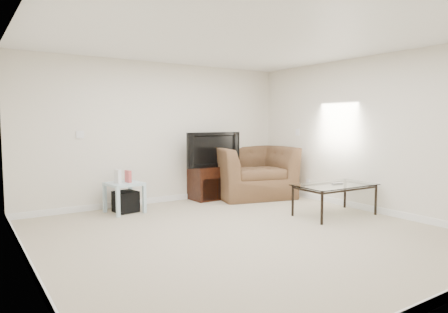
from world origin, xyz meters
TOP-DOWN VIEW (x-y plane):
  - floor at (0.00, 0.00)m, footprint 5.00×5.00m
  - ceiling at (0.00, 0.00)m, footprint 5.00×5.00m
  - wall_back at (0.00, 2.50)m, footprint 5.00×0.02m
  - wall_left at (-2.50, 0.00)m, footprint 0.02×5.00m
  - wall_right at (2.50, 0.00)m, footprint 0.02×5.00m
  - plate_back at (-1.40, 2.49)m, footprint 0.12×0.02m
  - plate_right_switch at (2.49, 1.60)m, footprint 0.02×0.09m
  - plate_right_outlet at (2.49, 1.30)m, footprint 0.02×0.08m
  - tv_stand at (0.90, 2.28)m, footprint 0.76×0.54m
  - dvd_player at (0.90, 2.24)m, footprint 0.43×0.30m
  - television at (0.90, 2.25)m, footprint 1.04×0.21m
  - side_table at (-0.85, 2.05)m, footprint 0.57×0.57m
  - subwoofer at (-0.82, 2.07)m, footprint 0.38×0.38m
  - game_console at (-0.97, 2.01)m, footprint 0.07×0.17m
  - game_case at (-0.79, 2.04)m, footprint 0.07×0.15m
  - recliner at (1.70, 2.05)m, footprint 1.68×1.30m
  - coffee_table at (1.80, 0.05)m, footprint 1.27×0.75m
  - remote at (1.84, 0.04)m, footprint 0.20×0.08m

SIDE VIEW (x-z plane):
  - floor at x=0.00m, z-range 0.00..0.00m
  - subwoofer at x=-0.82m, z-range 0.01..0.34m
  - side_table at x=-0.85m, z-range 0.00..0.49m
  - coffee_table at x=1.80m, z-range 0.00..0.49m
  - plate_right_outlet at x=2.49m, z-range 0.24..0.36m
  - tv_stand at x=0.90m, z-range 0.00..0.62m
  - remote at x=1.84m, z-range 0.49..0.51m
  - dvd_player at x=0.90m, z-range 0.49..0.54m
  - game_case at x=-0.79m, z-range 0.49..0.68m
  - game_console at x=-0.97m, z-range 0.49..0.71m
  - recliner at x=1.70m, z-range 0.00..1.30m
  - television at x=0.90m, z-range 0.62..1.26m
  - wall_back at x=0.00m, z-range 0.00..2.50m
  - wall_left at x=-2.50m, z-range 0.00..2.50m
  - wall_right at x=2.50m, z-range 0.00..2.50m
  - plate_back at x=-1.40m, z-range 1.19..1.31m
  - plate_right_switch at x=2.49m, z-range 1.19..1.31m
  - ceiling at x=0.00m, z-range 2.50..2.50m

